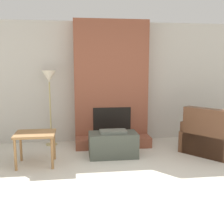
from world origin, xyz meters
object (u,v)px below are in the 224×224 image
Objects in this scene: armchair at (210,139)px; floor_lamp_left at (49,82)px; ottoman at (113,144)px; side_table at (35,137)px.

floor_lamp_left reaches higher than armchair.
floor_lamp_left is (-1.20, 0.96, 1.11)m from ottoman.
armchair is 3.24m from side_table.
side_table is (-1.36, -0.25, 0.24)m from ottoman.
side_table is (-3.23, -0.18, 0.19)m from armchair.
armchair is 0.82× the size of floor_lamp_left.
side_table is 0.42× the size of floor_lamp_left.
floor_lamp_left reaches higher than side_table.
armchair is at bearing -2.00° from ottoman.
armchair reaches higher than side_table.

